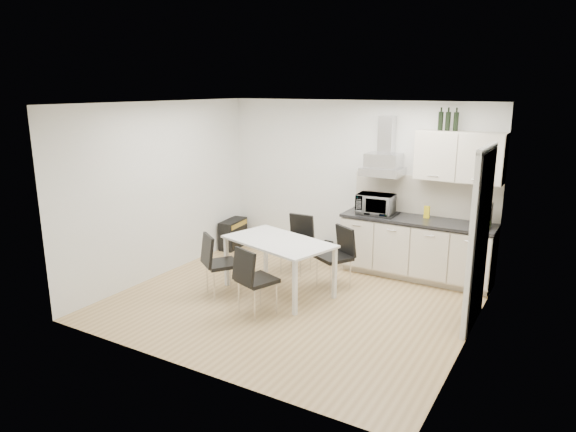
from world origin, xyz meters
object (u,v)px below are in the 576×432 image
Objects in this scene: chair_far_left at (296,245)px; chair_far_right at (334,258)px; chair_near_left at (222,265)px; floor_speaker at (327,249)px; dining_table at (279,246)px; guitar_amp at (233,234)px; kitchenette at (420,224)px; chair_near_right at (257,281)px.

chair_far_right is (0.78, -0.29, 0.00)m from chair_far_left.
chair_far_left is at bearing 107.02° from chair_near_left.
chair_far_right is at bearing -53.58° from floor_speaker.
chair_far_right reaches higher than dining_table.
guitar_amp is 1.73m from floor_speaker.
chair_near_left is at bearing 70.37° from chair_far_left.
kitchenette is at bearing -3.01° from guitar_amp.
dining_table is 1.89× the size of chair_far_left.
chair_far_left is (-1.70, -0.71, -0.39)m from kitchenette.
kitchenette reaches higher than chair_near_left.
chair_near_right is 2.47m from floor_speaker.
chair_near_left is (-0.42, -1.30, 0.00)m from chair_far_left.
chair_near_left is at bearing -125.78° from dining_table.
chair_near_left is 2.27m from floor_speaker.
chair_near_left is 3.24× the size of floor_speaker.
dining_table is 1.78m from floor_speaker.
floor_speaker is (-0.22, 2.44, -0.30)m from chair_near_right.
chair_near_right is (-0.45, -1.28, 0.00)m from chair_far_right.
dining_table reaches higher than guitar_amp.
dining_table is 1.89× the size of chair_near_left.
floor_speaker is at bearing 5.49° from guitar_amp.
guitar_amp is (-1.16, 1.83, -0.19)m from chair_near_left.
guitar_amp is at bearing 157.36° from chair_near_left.
kitchenette is at bearing -102.71° from chair_far_right.
chair_near_right is (0.14, -0.75, -0.24)m from dining_table.
floor_speaker is at bearing 108.23° from dining_table.
floor_speaker is (0.11, 0.88, -0.30)m from chair_far_left.
chair_far_right and chair_near_left have the same top height.
chair_far_left reaches higher than floor_speaker.
guitar_amp is at bearing -20.05° from chair_far_left.
chair_far_left is 1.00× the size of chair_near_right.
guitar_amp is (-1.58, 0.53, -0.19)m from chair_far_left.
dining_table is 0.80m from chair_near_right.
chair_near_left is at bearing 70.12° from chair_far_right.
dining_table is at bearing 120.61° from chair_near_right.
floor_speaker is at bearing 111.29° from chair_near_left.
kitchenette is at bearing 60.84° from dining_table.
chair_near_right is (-1.38, -2.28, -0.39)m from kitchenette.
guitar_amp is at bearing -176.74° from kitchenette.
kitchenette is at bearing 0.61° from floor_speaker.
chair_far_right is at bearing 158.04° from chair_far_left.
chair_near_left reaches higher than guitar_amp.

